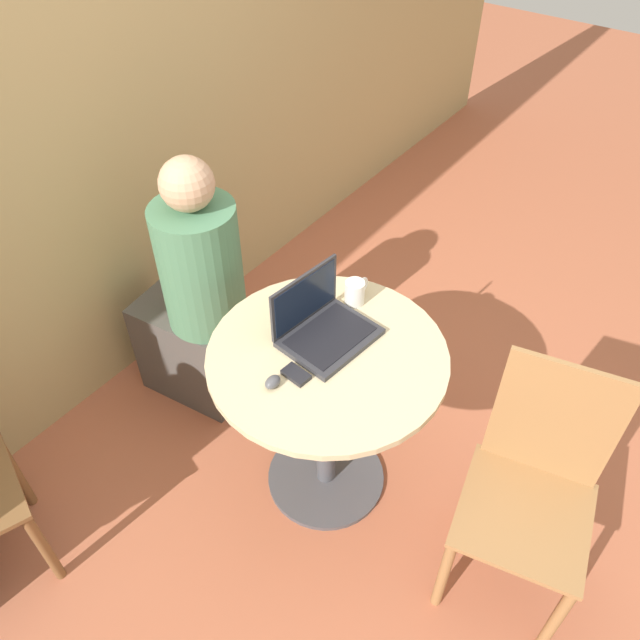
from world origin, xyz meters
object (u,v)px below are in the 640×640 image
(laptop, at_px, (322,325))
(cell_phone, at_px, (296,375))
(chair_empty, at_px, (532,488))
(person_seated, at_px, (197,307))

(laptop, xyz_separation_m, cell_phone, (-0.20, -0.04, -0.04))
(laptop, bearing_deg, chair_empty, -86.06)
(cell_phone, height_order, person_seated, person_seated)
(laptop, height_order, cell_phone, laptop)
(laptop, relative_size, cell_phone, 3.46)
(chair_empty, distance_m, person_seated, 1.43)
(laptop, xyz_separation_m, chair_empty, (0.05, -0.78, -0.31))
(cell_phone, bearing_deg, person_seated, 72.55)
(laptop, relative_size, person_seated, 0.28)
(laptop, xyz_separation_m, person_seated, (0.02, 0.65, -0.28))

